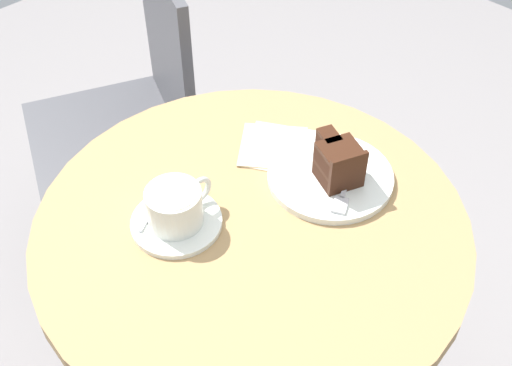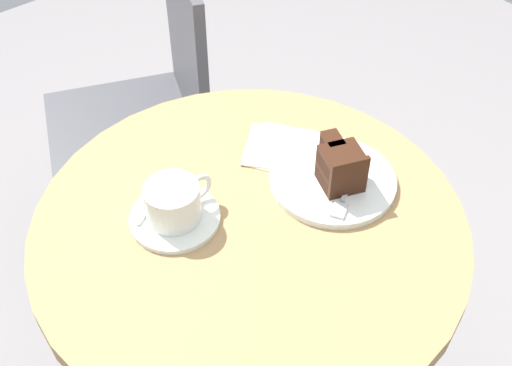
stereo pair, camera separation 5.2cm
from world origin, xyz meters
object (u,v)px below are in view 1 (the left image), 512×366
(saucer, at_px, (177,222))
(cake_plate, at_px, (330,176))
(fork, at_px, (344,190))
(coffee_cup, at_px, (175,206))
(napkin, at_px, (278,147))
(teaspoon, at_px, (156,204))
(cake_slice, at_px, (338,162))
(cafe_chair, at_px, (137,105))

(saucer, bearing_deg, cake_plate, -22.59)
(cake_plate, relative_size, fork, 1.62)
(coffee_cup, bearing_deg, napkin, 2.93)
(cake_plate, height_order, napkin, cake_plate)
(teaspoon, distance_m, napkin, 0.24)
(cake_plate, xyz_separation_m, cake_slice, (0.00, -0.01, 0.04))
(saucer, distance_m, coffee_cup, 0.04)
(saucer, height_order, cake_slice, cake_slice)
(saucer, bearing_deg, napkin, 2.87)
(coffee_cup, distance_m, cafe_chair, 0.68)
(saucer, distance_m, napkin, 0.24)
(napkin, bearing_deg, saucer, -177.13)
(cake_plate, height_order, cake_slice, cake_slice)
(cafe_chair, bearing_deg, teaspoon, -7.42)
(coffee_cup, relative_size, teaspoon, 1.32)
(coffee_cup, xyz_separation_m, fork, (0.23, -0.14, -0.03))
(cake_plate, bearing_deg, teaspoon, 148.72)
(saucer, bearing_deg, fork, -32.09)
(coffee_cup, distance_m, cake_slice, 0.27)
(coffee_cup, distance_m, cake_plate, 0.27)
(cake_slice, xyz_separation_m, napkin, (-0.01, 0.12, -0.04))
(cake_slice, bearing_deg, saucer, 155.29)
(cake_plate, bearing_deg, fork, -110.24)
(saucer, xyz_separation_m, fork, (0.23, -0.14, 0.01))
(coffee_cup, xyz_separation_m, teaspoon, (-0.00, 0.05, -0.03))
(saucer, relative_size, cake_slice, 1.39)
(teaspoon, xyz_separation_m, napkin, (0.24, -0.04, -0.01))
(cake_plate, relative_size, napkin, 1.17)
(fork, bearing_deg, cafe_chair, -124.58)
(saucer, height_order, coffee_cup, coffee_cup)
(teaspoon, height_order, cake_slice, cake_slice)
(cake_plate, relative_size, cafe_chair, 0.24)
(coffee_cup, xyz_separation_m, cake_slice, (0.24, -0.11, 0.00))
(coffee_cup, bearing_deg, cake_plate, -22.67)
(fork, relative_size, cafe_chair, 0.15)
(saucer, xyz_separation_m, coffee_cup, (0.00, -0.00, 0.04))
(fork, xyz_separation_m, napkin, (0.01, 0.16, -0.01))
(coffee_cup, height_order, teaspoon, coffee_cup)
(cake_plate, bearing_deg, saucer, 157.41)
(coffee_cup, distance_m, fork, 0.27)
(saucer, xyz_separation_m, cake_slice, (0.25, -0.11, 0.04))
(cake_slice, bearing_deg, cafe_chair, 85.06)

